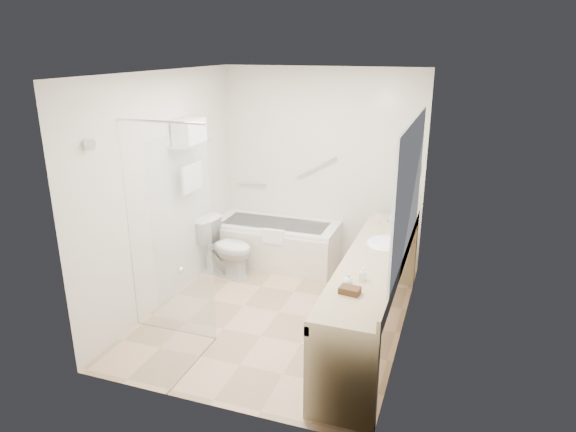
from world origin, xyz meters
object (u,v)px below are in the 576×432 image
(toilet, at_px, (226,248))
(bathtub, at_px, (276,243))
(water_bottle_left, at_px, (392,220))
(amenity_basket, at_px, (350,290))
(vanity_counter, at_px, (374,277))

(toilet, bearing_deg, bathtub, -28.93)
(bathtub, distance_m, water_bottle_left, 1.75)
(bathtub, distance_m, amenity_basket, 2.71)
(vanity_counter, bearing_deg, toilet, 156.71)
(bathtub, relative_size, water_bottle_left, 8.70)
(bathtub, xyz_separation_m, vanity_counter, (1.52, -1.39, 0.36))
(vanity_counter, bearing_deg, amenity_basket, -94.21)
(water_bottle_left, bearing_deg, vanity_counter, -91.21)
(vanity_counter, distance_m, toilet, 2.17)
(bathtub, relative_size, vanity_counter, 0.59)
(bathtub, bearing_deg, toilet, -129.87)
(bathtub, bearing_deg, water_bottle_left, -18.13)
(amenity_basket, bearing_deg, water_bottle_left, 87.35)
(vanity_counter, xyz_separation_m, amenity_basket, (-0.06, -0.81, 0.24))
(bathtub, bearing_deg, vanity_counter, -42.35)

